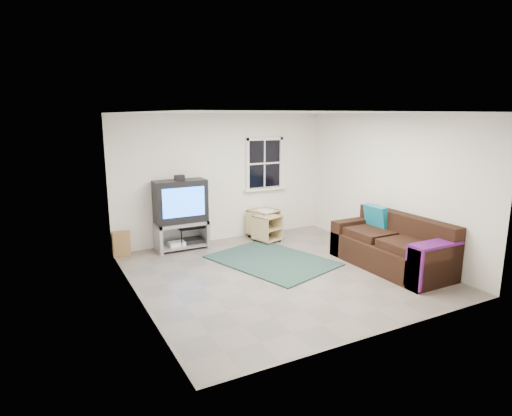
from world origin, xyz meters
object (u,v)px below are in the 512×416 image
side_table_left (266,227)px  side_table_right (262,221)px  av_rack (191,222)px  sofa (392,248)px  tv_unit (181,209)px

side_table_left → side_table_right: (0.09, 0.33, 0.05)m
av_rack → side_table_left: size_ratio=2.01×
side_table_left → sofa: size_ratio=0.28×
av_rack → side_table_left: bearing=-13.4°
side_table_right → sofa: 2.89m
av_rack → tv_unit: bearing=-171.0°
tv_unit → side_table_right: tv_unit is taller
av_rack → sofa: size_ratio=0.56×
av_rack → sofa: 3.79m
tv_unit → sofa: bearing=-43.1°
side_table_left → side_table_right: side_table_right is taller
side_table_left → side_table_right: bearing=74.9°
side_table_left → tv_unit: bearing=169.4°
tv_unit → av_rack: tv_unit is taller
tv_unit → av_rack: 0.37m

